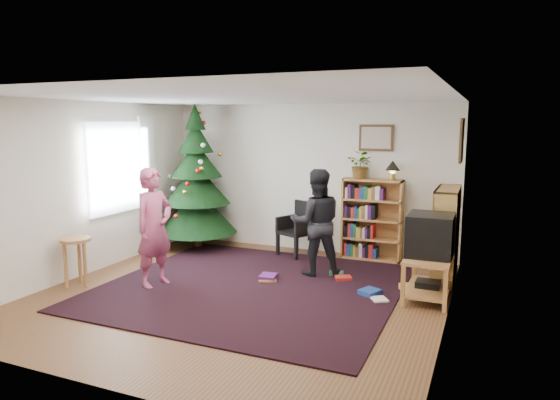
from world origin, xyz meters
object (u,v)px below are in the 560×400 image
at_px(bookshelf_right, 446,233).
at_px(stool, 76,249).
at_px(person_by_chair, 316,223).
at_px(bookshelf_back, 372,219).
at_px(picture_right, 462,140).
at_px(person_standing, 154,228).
at_px(potted_plant, 361,165).
at_px(table_lamp, 393,167).
at_px(crt_tv, 430,235).
at_px(armchair, 298,227).
at_px(tv_stand, 429,272).
at_px(picture_back, 376,138).
at_px(christmas_tree, 197,189).

bearing_deg(bookshelf_right, stool, 116.27).
height_order(bookshelf_right, stool, bookshelf_right).
bearing_deg(person_by_chair, bookshelf_back, -140.71).
relative_size(picture_right, person_by_chair, 0.39).
relative_size(person_standing, potted_plant, 3.59).
bearing_deg(picture_right, stool, -153.64).
xyz_separation_m(bookshelf_back, table_lamp, (0.30, 0.00, 0.84)).
bearing_deg(person_standing, person_by_chair, -42.32).
distance_m(bookshelf_right, potted_plant, 1.76).
xyz_separation_m(bookshelf_right, crt_tv, (-0.12, -0.85, 0.15)).
bearing_deg(armchair, picture_right, 16.43).
height_order(stool, person_standing, person_standing).
height_order(armchair, stool, armchair).
distance_m(tv_stand, stool, 4.64).
bearing_deg(picture_back, stool, -137.77).
xyz_separation_m(bookshelf_right, stool, (-4.54, -2.24, -0.15)).
bearing_deg(picture_right, bookshelf_right, -150.89).
relative_size(christmas_tree, armchair, 2.80).
bearing_deg(crt_tv, picture_right, 74.41).
height_order(bookshelf_back, armchair, bookshelf_back).
height_order(picture_back, tv_stand, picture_back).
distance_m(christmas_tree, crt_tv, 4.22).
bearing_deg(picture_back, person_by_chair, -112.73).
xyz_separation_m(crt_tv, armchair, (-2.25, 1.29, -0.33)).
distance_m(christmas_tree, table_lamp, 3.37).
distance_m(picture_back, crt_tv, 2.27).
bearing_deg(stool, picture_right, 26.36).
bearing_deg(christmas_tree, picture_right, -2.10).
xyz_separation_m(picture_right, crt_tv, (-0.26, -0.92, -1.14)).
bearing_deg(picture_back, person_standing, -132.41).
height_order(picture_back, picture_right, picture_right).
distance_m(bookshelf_back, armchair, 1.21).
bearing_deg(stool, picture_back, 42.23).
bearing_deg(crt_tv, person_by_chair, 167.80).
relative_size(picture_right, bookshelf_right, 0.46).
bearing_deg(armchair, person_standing, -93.56).
bearing_deg(tv_stand, picture_back, 122.98).
xyz_separation_m(tv_stand, stool, (-4.42, -1.39, 0.18)).
height_order(bookshelf_right, armchair, bookshelf_right).
xyz_separation_m(bookshelf_back, bookshelf_right, (1.19, -0.67, 0.00)).
relative_size(tv_stand, crt_tv, 1.64).
distance_m(armchair, person_standing, 2.57).
height_order(bookshelf_back, bookshelf_right, same).
xyz_separation_m(picture_back, person_by_chair, (-0.54, -1.30, -1.18)).
xyz_separation_m(picture_back, armchair, (-1.18, -0.36, -1.47)).
height_order(armchair, table_lamp, table_lamp).
distance_m(picture_right, person_standing, 4.31).
relative_size(bookshelf_right, stool, 1.96).
bearing_deg(person_standing, potted_plant, -29.18).
relative_size(christmas_tree, person_by_chair, 1.63).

